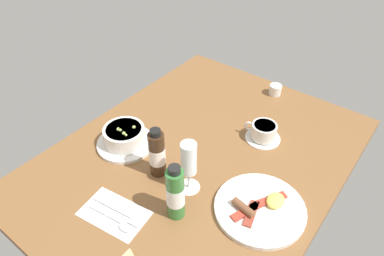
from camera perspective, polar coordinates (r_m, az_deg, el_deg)
ground_plane at (r=117.12cm, az=1.17°, el=-4.92°), size 110.00×84.00×3.00cm
porridge_bowl at (r=119.55cm, az=-10.81°, el=-1.42°), size 19.29×19.29×7.70cm
cutlery_setting at (r=102.44cm, az=-12.31°, el=-13.43°), size 13.86×20.01×0.90cm
coffee_cup at (r=122.58cm, az=11.47°, el=-0.63°), size 12.07×13.05×6.05cm
creamer_jug at (r=146.36cm, az=13.34°, el=6.05°), size 4.85×5.80×4.81cm
wine_glass at (r=98.60cm, az=-0.54°, el=-5.40°), size 6.70×6.70×17.28cm
sauce_bottle_green at (r=94.15cm, az=-2.69°, el=-10.53°), size 4.99×4.99×18.29cm
sauce_bottle_brown at (r=105.69cm, az=-5.66°, el=-4.17°), size 5.01×5.01×17.06cm
breakfast_plate at (r=102.39cm, az=10.96°, el=-12.59°), size 25.51×25.51×3.70cm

